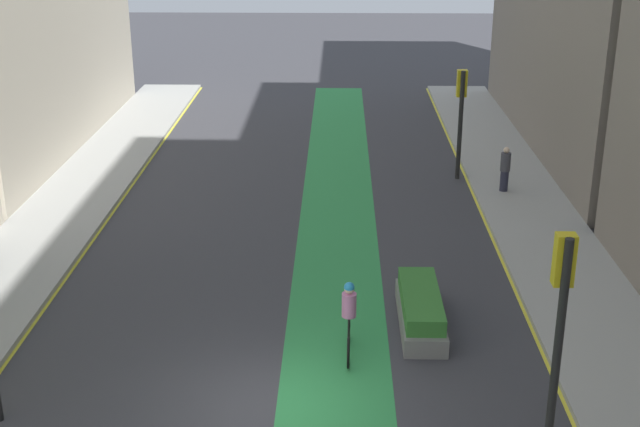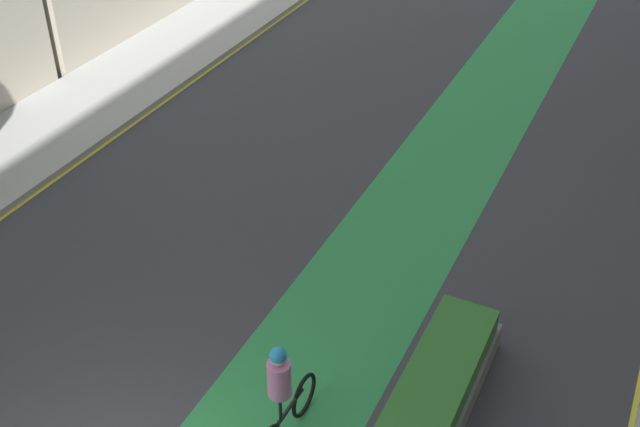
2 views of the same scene
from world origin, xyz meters
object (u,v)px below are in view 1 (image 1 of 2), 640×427
Objects in this scene: median_planter at (420,310)px; traffic_signal_far_right at (461,103)px; pedestrian_sidewalk_right_a at (505,169)px; traffic_signal_near_right at (561,303)px; cyclist_in_lane at (349,318)px.

traffic_signal_far_right is at bearing 78.47° from median_planter.
traffic_signal_far_right is 2.95m from pedestrian_sidewalk_right_a.
traffic_signal_near_right reaches higher than pedestrian_sidewalk_right_a.
pedestrian_sidewalk_right_a is 10.20m from median_planter.
traffic_signal_far_right is at bearing 72.61° from cyclist_in_lane.
traffic_signal_far_right is 11.86m from median_planter.
pedestrian_sidewalk_right_a reaches higher than median_planter.
median_planter is at bearing -111.12° from pedestrian_sidewalk_right_a.
traffic_signal_near_right is 2.29× the size of cyclist_in_lane.
median_planter is (-1.93, 4.78, -2.58)m from traffic_signal_near_right.
pedestrian_sidewalk_right_a is at bearing -54.42° from traffic_signal_far_right.
pedestrian_sidewalk_right_a is 0.47× the size of median_planter.
cyclist_in_lane is at bearing -116.04° from pedestrian_sidewalk_right_a.
pedestrian_sidewalk_right_a is at bearing 63.96° from cyclist_in_lane.
traffic_signal_near_right is 5.77m from median_planter.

